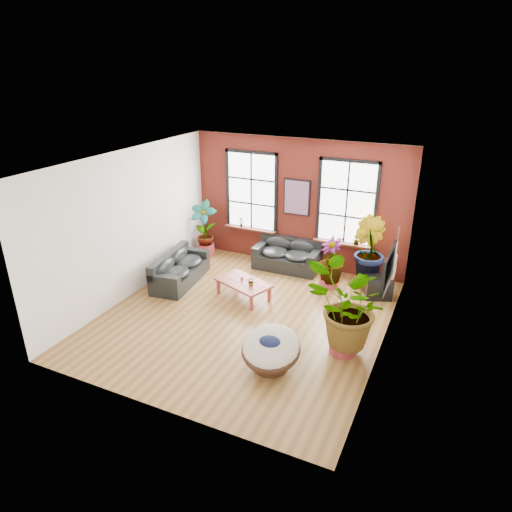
{
  "coord_description": "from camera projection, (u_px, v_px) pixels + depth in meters",
  "views": [
    {
      "loc": [
        3.98,
        -7.96,
        5.29
      ],
      "look_at": [
        0.0,
        0.6,
        1.25
      ],
      "focal_mm": 32.0,
      "sensor_mm": 36.0,
      "label": 1
    }
  ],
  "objects": [
    {
      "name": "room",
      "position": [
        247.0,
        242.0,
        9.7
      ],
      "size": [
        6.04,
        6.54,
        3.54
      ],
      "color": "brown",
      "rests_on": "ground"
    },
    {
      "name": "papasan_chair",
      "position": [
        271.0,
        349.0,
        8.38
      ],
      "size": [
        1.21,
        1.23,
        0.82
      ],
      "rotation": [
        0.0,
        0.0,
        0.11
      ],
      "color": "#3B2215",
      "rests_on": "ground"
    },
    {
      "name": "pot_back_left",
      "position": [
        206.0,
        250.0,
        13.45
      ],
      "size": [
        0.56,
        0.56,
        0.35
      ],
      "rotation": [
        0.0,
        0.0,
        -0.2
      ],
      "color": "#993236",
      "rests_on": "ground"
    },
    {
      "name": "table_plant",
      "position": [
        251.0,
        281.0,
        10.69
      ],
      "size": [
        0.25,
        0.23,
        0.23
      ],
      "primitive_type": "imported",
      "rotation": [
        0.0,
        0.0,
        0.29
      ],
      "color": "#305516",
      "rests_on": "coffee_table"
    },
    {
      "name": "sill_plant_right",
      "position": [
        357.0,
        240.0,
        11.81
      ],
      "size": [
        0.19,
        0.19,
        0.27
      ],
      "primitive_type": "imported",
      "rotation": [
        0.0,
        0.0,
        3.49
      ],
      "color": "#305516",
      "rests_on": "room"
    },
    {
      "name": "floor_plant_right_wall",
      "position": [
        347.0,
        309.0,
        8.59
      ],
      "size": [
        1.99,
        1.98,
        1.67
      ],
      "primitive_type": "imported",
      "rotation": [
        0.0,
        0.0,
        3.88
      ],
      "color": "#305516",
      "rests_on": "ground"
    },
    {
      "name": "coffee_table",
      "position": [
        243.0,
        283.0,
        10.96
      ],
      "size": [
        1.5,
        1.17,
        0.51
      ],
      "rotation": [
        0.0,
        0.0,
        -0.36
      ],
      "color": "brown",
      "rests_on": "ground"
    },
    {
      "name": "sofa_back",
      "position": [
        288.0,
        255.0,
        12.54
      ],
      "size": [
        1.8,
        0.9,
        0.82
      ],
      "rotation": [
        0.0,
        0.0,
        0.02
      ],
      "color": "black",
      "rests_on": "ground"
    },
    {
      "name": "floor_plant_back_right",
      "position": [
        367.0,
        250.0,
        11.29
      ],
      "size": [
        1.17,
        1.17,
        1.67
      ],
      "primitive_type": "imported",
      "rotation": [
        0.0,
        0.0,
        2.35
      ],
      "color": "#305516",
      "rests_on": "ground"
    },
    {
      "name": "pot_right_wall",
      "position": [
        343.0,
        344.0,
        8.93
      ],
      "size": [
        0.64,
        0.64,
        0.39
      ],
      "rotation": [
        0.0,
        0.0,
        0.25
      ],
      "color": "#993236",
      "rests_on": "ground"
    },
    {
      "name": "sofa_left",
      "position": [
        179.0,
        269.0,
        11.75
      ],
      "size": [
        1.05,
        2.03,
        0.77
      ],
      "rotation": [
        0.0,
        0.0,
        1.7
      ],
      "color": "black",
      "rests_on": "ground"
    },
    {
      "name": "floor_plant_back_left",
      "position": [
        204.0,
        226.0,
        13.15
      ],
      "size": [
        0.84,
        0.61,
        1.5
      ],
      "primitive_type": "imported",
      "rotation": [
        0.0,
        0.0,
        0.1
      ],
      "color": "#305516",
      "rests_on": "ground"
    },
    {
      "name": "media_box",
      "position": [
        378.0,
        287.0,
        11.03
      ],
      "size": [
        0.76,
        0.71,
        0.52
      ],
      "rotation": [
        0.0,
        0.0,
        0.37
      ],
      "color": "black",
      "rests_on": "ground"
    },
    {
      "name": "tv_wall_unit",
      "position": [
        390.0,
        267.0,
        9.02
      ],
      "size": [
        0.13,
        1.86,
        1.2
      ],
      "color": "black",
      "rests_on": "room"
    },
    {
      "name": "sill_plant_left",
      "position": [
        241.0,
        222.0,
        13.11
      ],
      "size": [
        0.17,
        0.17,
        0.27
      ],
      "primitive_type": "imported",
      "rotation": [
        0.0,
        0.0,
        0.79
      ],
      "color": "#305516",
      "rests_on": "room"
    },
    {
      "name": "floor_plant_mid",
      "position": [
        331.0,
        260.0,
        11.38
      ],
      "size": [
        0.92,
        0.92,
        1.17
      ],
      "primitive_type": "imported",
      "rotation": [
        0.0,
        0.0,
        5.58
      ],
      "color": "#305516",
      "rests_on": "ground"
    },
    {
      "name": "poster",
      "position": [
        297.0,
        197.0,
        12.15
      ],
      "size": [
        0.74,
        0.06,
        0.98
      ],
      "color": "black",
      "rests_on": "room"
    },
    {
      "name": "pot_mid",
      "position": [
        329.0,
        280.0,
        11.62
      ],
      "size": [
        0.52,
        0.52,
        0.33
      ],
      "rotation": [
        0.0,
        0.0,
        0.16
      ],
      "color": "#993236",
      "rests_on": "ground"
    },
    {
      "name": "pot_back_right",
      "position": [
        365.0,
        279.0,
        11.64
      ],
      "size": [
        0.59,
        0.59,
        0.34
      ],
      "rotation": [
        0.0,
        0.0,
        0.31
      ],
      "color": "#993236",
      "rests_on": "ground"
    }
  ]
}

